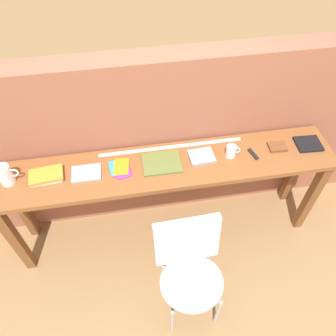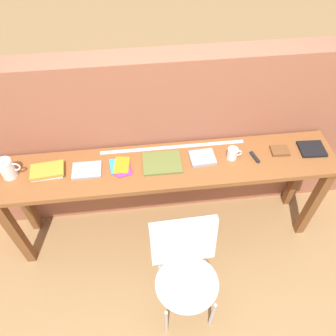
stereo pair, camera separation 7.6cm
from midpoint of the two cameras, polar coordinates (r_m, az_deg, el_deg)
name	(u,v)px [view 1 (the left image)]	position (r m, az deg, el deg)	size (l,w,h in m)	color
ground_plane	(173,258)	(2.93, 0.07, -15.36)	(40.00, 40.00, 0.00)	#9E7547
brick_wall_back	(160,142)	(2.67, -2.21, 4.50)	(6.00, 0.20, 1.55)	#9E5B42
sideboard	(167,177)	(2.46, -1.07, -1.59)	(2.50, 0.44, 0.88)	brown
chair_white_moulded	(190,268)	(2.32, 2.85, -17.01)	(0.45, 0.46, 0.89)	silver
pitcher_white	(5,175)	(2.47, -27.30, -1.06)	(0.14, 0.10, 0.18)	white
book_stack_leftmost	(46,176)	(2.43, -21.31, -1.29)	(0.24, 0.16, 0.04)	white
magazine_cycling	(86,173)	(2.37, -14.93, -0.89)	(0.21, 0.15, 0.02)	#9E9EA3
pamphlet_pile_colourful	(121,168)	(2.36, -9.16, 0.02)	(0.17, 0.20, 0.01)	#E5334C
book_open_centre	(162,163)	(2.36, -2.04, 0.86)	(0.28, 0.22, 0.02)	olive
book_grey_hardcover	(201,156)	(2.40, 4.96, 2.00)	(0.18, 0.15, 0.03)	#9E9EA3
mug	(231,151)	(2.43, 10.12, 2.90)	(0.11, 0.08, 0.09)	white
multitool_folded	(253,154)	(2.49, 13.76, 2.37)	(0.02, 0.11, 0.02)	black
leather_journal_brown	(277,147)	(2.59, 17.68, 3.53)	(0.13, 0.10, 0.02)	brown
book_repair_rightmost	(308,144)	(2.69, 22.50, 3.89)	(0.19, 0.16, 0.02)	black
ruler_metal_back_edge	(171,147)	(2.48, -0.31, 3.67)	(1.09, 0.03, 0.00)	silver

